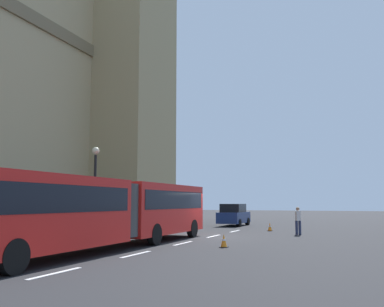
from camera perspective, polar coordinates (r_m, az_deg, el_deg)
name	(u,v)px	position (r m, az deg, el deg)	size (l,w,h in m)	color
ground_plane	(211,237)	(24.50, 2.63, -11.33)	(160.00, 160.00, 0.00)	#262628
lane_centre_marking	(162,248)	(18.53, -4.08, -12.81)	(25.20, 0.16, 0.01)	silver
articulated_bus	(111,208)	(18.52, -11.01, -7.31)	(16.24, 2.54, 2.90)	red
sedan_lead	(234,215)	(35.99, 5.77, -8.37)	(4.40, 1.86, 1.85)	navy
traffic_cone_west	(224,241)	(18.85, 4.39, -11.85)	(0.36, 0.36, 0.58)	black
traffic_cone_middle	(270,227)	(29.85, 10.62, -9.85)	(0.36, 0.36, 0.58)	black
street_lamp	(95,184)	(25.39, -13.17, -4.10)	(0.44, 0.44, 5.27)	black
pedestrian_near_cones	(298,220)	(26.73, 14.32, -8.79)	(0.46, 0.38, 1.69)	#262D4C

